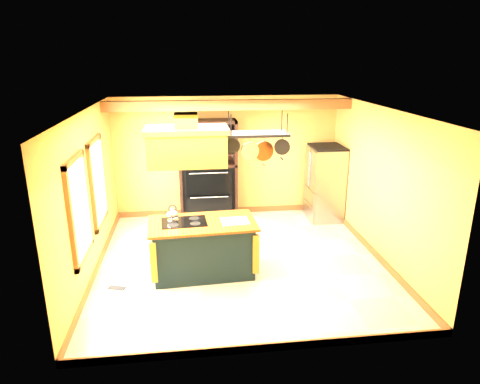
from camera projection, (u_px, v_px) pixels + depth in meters
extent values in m
plane|color=beige|center=(240.00, 261.00, 7.70)|extent=(5.00, 5.00, 0.00)
plane|color=white|center=(240.00, 110.00, 6.88)|extent=(5.00, 5.00, 0.00)
cube|color=gold|center=(227.00, 157.00, 9.65)|extent=(5.00, 0.02, 2.70)
cube|color=gold|center=(267.00, 254.00, 4.93)|extent=(5.00, 0.02, 2.70)
cube|color=gold|center=(89.00, 195.00, 7.00)|extent=(0.02, 5.00, 2.70)
cube|color=gold|center=(380.00, 185.00, 7.58)|extent=(0.02, 5.00, 2.70)
cube|color=#9C6030|center=(230.00, 105.00, 8.52)|extent=(5.00, 0.15, 0.20)
cube|color=#9C6030|center=(79.00, 209.00, 6.23)|extent=(0.06, 1.06, 1.56)
cube|color=white|center=(81.00, 209.00, 6.24)|extent=(0.02, 0.85, 1.34)
cube|color=#9C6030|center=(98.00, 182.00, 7.56)|extent=(0.06, 1.06, 1.56)
cube|color=white|center=(99.00, 182.00, 7.56)|extent=(0.02, 0.85, 1.34)
cube|color=#13242C|center=(203.00, 249.00, 7.17)|extent=(1.67, 0.97, 0.88)
cube|color=brown|center=(202.00, 223.00, 7.03)|extent=(1.81, 1.08, 0.04)
cube|color=black|center=(184.00, 222.00, 7.02)|extent=(0.76, 0.55, 0.01)
ellipsoid|color=silver|center=(173.00, 214.00, 7.07)|extent=(0.20, 0.20, 0.16)
cube|color=white|center=(235.00, 221.00, 7.04)|extent=(0.46, 0.37, 0.02)
cube|color=#B0732C|center=(187.00, 149.00, 6.63)|extent=(1.21, 0.65, 0.51)
cube|color=#9C6030|center=(186.00, 130.00, 6.54)|extent=(1.28, 0.72, 0.08)
cube|color=#B0732C|center=(186.00, 123.00, 6.50)|extent=(0.35, 0.35, 0.29)
cube|color=black|center=(257.00, 134.00, 6.69)|extent=(0.96, 0.48, 0.04)
cylinder|color=black|center=(231.00, 126.00, 6.41)|extent=(0.02, 0.02, 0.34)
cylinder|color=black|center=(282.00, 121.00, 6.87)|extent=(0.02, 0.02, 0.34)
cylinder|color=black|center=(232.00, 146.00, 6.80)|extent=(0.25, 0.04, 0.25)
cylinder|color=silver|center=(250.00, 151.00, 6.66)|extent=(0.29, 0.04, 0.29)
cylinder|color=#A9552A|center=(264.00, 151.00, 6.89)|extent=(0.33, 0.04, 0.33)
cylinder|color=black|center=(282.00, 147.00, 6.71)|extent=(0.25, 0.04, 0.25)
cube|color=#96999E|center=(325.00, 184.00, 9.50)|extent=(0.68, 0.83, 1.63)
cube|color=#96999E|center=(313.00, 171.00, 9.15)|extent=(0.03, 0.40, 0.88)
cube|color=#96999E|center=(308.00, 166.00, 9.54)|extent=(0.03, 0.40, 0.88)
cube|color=#96999E|center=(309.00, 203.00, 9.59)|extent=(0.03, 0.80, 0.68)
cube|color=black|center=(323.00, 217.00, 9.74)|extent=(0.64, 0.79, 0.06)
cube|color=black|center=(208.00, 168.00, 9.63)|extent=(1.26, 0.06, 2.23)
cube|color=black|center=(181.00, 172.00, 9.33)|extent=(0.06, 0.53, 2.23)
cube|color=black|center=(235.00, 170.00, 9.47)|extent=(0.06, 0.53, 2.23)
cube|color=black|center=(208.00, 164.00, 9.36)|extent=(1.26, 0.53, 0.05)
cube|color=black|center=(208.00, 190.00, 9.57)|extent=(1.14, 0.43, 1.20)
cube|color=black|center=(209.00, 183.00, 9.19)|extent=(0.98, 0.04, 0.53)
cube|color=black|center=(209.00, 206.00, 9.36)|extent=(0.98, 0.04, 0.48)
cube|color=black|center=(208.00, 154.00, 9.28)|extent=(1.14, 0.47, 0.02)
cube|color=black|center=(207.00, 142.00, 9.21)|extent=(1.14, 0.47, 0.02)
cube|color=black|center=(207.00, 130.00, 9.13)|extent=(1.14, 0.47, 0.03)
cylinder|color=white|center=(193.00, 152.00, 9.19)|extent=(0.22, 0.22, 0.07)
cylinder|color=teal|center=(223.00, 137.00, 9.17)|extent=(0.10, 0.10, 0.17)
cube|color=black|center=(117.00, 288.00, 6.81)|extent=(0.30, 0.20, 0.01)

